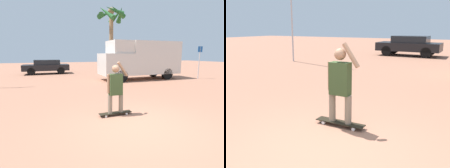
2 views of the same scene
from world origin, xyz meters
The scene contains 7 objects.
ground_plane centered at (0.00, 0.00, 0.00)m, with size 80.00×80.00×0.00m, color #A36B51.
skateboard centered at (-0.31, 1.03, 0.07)m, with size 1.06×0.23×0.09m.
person_skateboarder centered at (-0.32, 1.03, 0.95)m, with size 0.70×0.23×1.63m.
camper_van centered at (4.64, 8.09, 1.60)m, with size 6.21×2.18×2.90m.
parked_car_black centered at (-2.25, 14.67, 0.76)m, with size 4.30×1.94×1.39m.
palm_tree_near_van centered at (5.64, 17.22, 6.21)m, with size 3.60×3.60×7.73m.
street_sign centered at (8.97, 6.54, 1.62)m, with size 0.44×0.06×2.53m.
Camera 1 is at (-2.31, -3.93, 1.93)m, focal length 28.00 mm.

